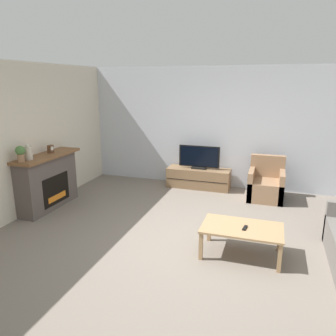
{
  "coord_description": "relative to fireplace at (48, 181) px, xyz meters",
  "views": [
    {
      "loc": [
        1.12,
        -4.4,
        2.35
      ],
      "look_at": [
        -0.65,
        1.02,
        0.85
      ],
      "focal_mm": 35.0,
      "sensor_mm": 36.0,
      "label": 1
    }
  ],
  "objects": [
    {
      "name": "mantel_vase_left",
      "position": [
        0.02,
        -0.44,
        0.64
      ],
      "size": [
        0.14,
        0.14,
        0.28
      ],
      "color": "beige",
      "rests_on": "fireplace"
    },
    {
      "name": "wall_back",
      "position": [
        2.9,
        2.42,
        0.82
      ],
      "size": [
        12.0,
        0.06,
        2.7
      ],
      "color": "silver",
      "rests_on": "ground"
    },
    {
      "name": "ground_plane",
      "position": [
        2.9,
        -0.54,
        -0.53
      ],
      "size": [
        24.0,
        24.0,
        0.0
      ],
      "primitive_type": "plane",
      "color": "slate"
    },
    {
      "name": "potted_plant",
      "position": [
        0.02,
        -0.63,
        0.67
      ],
      "size": [
        0.16,
        0.16,
        0.28
      ],
      "color": "#936B4C",
      "rests_on": "fireplace"
    },
    {
      "name": "wall_left",
      "position": [
        -0.21,
        -0.54,
        0.82
      ],
      "size": [
        0.06,
        12.0,
        2.7
      ],
      "color": "beige",
      "rests_on": "ground"
    },
    {
      "name": "coffee_table",
      "position": [
        3.71,
        -0.69,
        -0.16
      ],
      "size": [
        1.1,
        0.67,
        0.42
      ],
      "color": "#A37F56",
      "rests_on": "ground"
    },
    {
      "name": "fireplace",
      "position": [
        0.0,
        0.0,
        0.0
      ],
      "size": [
        0.48,
        1.48,
        1.05
      ],
      "color": "#564C47",
      "rests_on": "ground"
    },
    {
      "name": "tv_stand",
      "position": [
        2.46,
        2.1,
        -0.31
      ],
      "size": [
        1.42,
        0.49,
        0.45
      ],
      "color": "brown",
      "rests_on": "ground"
    },
    {
      "name": "mantel_clock",
      "position": [
        0.02,
        0.15,
        0.59
      ],
      "size": [
        0.08,
        0.11,
        0.15
      ],
      "color": "brown",
      "rests_on": "fireplace"
    },
    {
      "name": "tv",
      "position": [
        2.46,
        2.1,
        0.16
      ],
      "size": [
        0.92,
        0.18,
        0.52
      ],
      "color": "black",
      "rests_on": "tv_stand"
    },
    {
      "name": "remote",
      "position": [
        3.74,
        -0.73,
        -0.1
      ],
      "size": [
        0.06,
        0.15,
        0.02
      ],
      "rotation": [
        0.0,
        0.0,
        -0.15
      ],
      "color": "black",
      "rests_on": "coffee_table"
    },
    {
      "name": "armchair",
      "position": [
        3.95,
        1.81,
        -0.25
      ],
      "size": [
        0.7,
        0.76,
        0.87
      ],
      "color": "#937051",
      "rests_on": "ground"
    }
  ]
}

